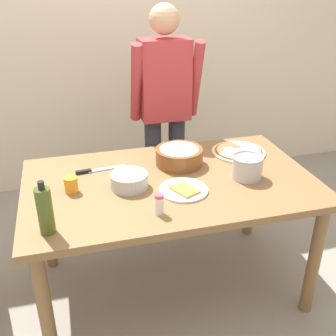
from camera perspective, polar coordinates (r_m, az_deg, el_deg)
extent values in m
plane|color=gray|center=(2.68, 0.29, -16.16)|extent=(8.00, 8.00, 0.00)
cube|color=beige|center=(3.58, -6.79, 17.99)|extent=(5.60, 0.10, 2.60)
cube|color=brown|center=(2.25, 0.33, -2.14)|extent=(1.60, 0.96, 0.04)
cylinder|color=brown|center=(2.10, -16.90, -18.86)|extent=(0.07, 0.07, 0.72)
cylinder|color=brown|center=(2.44, 19.94, -12.16)|extent=(0.07, 0.07, 0.72)
cylinder|color=brown|center=(2.73, -16.85, -7.06)|extent=(0.07, 0.07, 0.72)
cylinder|color=brown|center=(3.00, 11.65, -3.23)|extent=(0.07, 0.07, 0.72)
cylinder|color=#2D2D38|center=(3.06, -2.06, -0.57)|extent=(0.12, 0.12, 0.85)
cylinder|color=#2D2D38|center=(3.11, 1.17, -0.18)|extent=(0.12, 0.12, 0.85)
cube|color=#B7383D|center=(2.84, -0.48, 12.35)|extent=(0.34, 0.20, 0.55)
cylinder|color=#B7383D|center=(2.75, -4.55, 11.79)|extent=(0.07, 0.21, 0.55)
cylinder|color=#B7383D|center=(2.85, 3.96, 12.35)|extent=(0.07, 0.21, 0.55)
sphere|color=tan|center=(2.77, -0.52, 20.30)|extent=(0.20, 0.20, 0.20)
cylinder|color=beige|center=(2.60, 9.92, 2.25)|extent=(0.34, 0.34, 0.01)
cylinder|color=#B22D1E|center=(2.60, 9.94, 2.41)|extent=(0.30, 0.30, 0.00)
cylinder|color=beige|center=(2.60, 9.94, 2.49)|extent=(0.28, 0.28, 0.00)
cylinder|color=white|center=(2.13, 2.22, -3.11)|extent=(0.26, 0.26, 0.01)
cube|color=#CC8438|center=(2.11, 2.39, -3.09)|extent=(0.15, 0.17, 0.01)
cylinder|color=brown|center=(2.40, 1.59, 1.64)|extent=(0.28, 0.28, 0.10)
ellipsoid|color=beige|center=(2.38, 1.60, 2.52)|extent=(0.25, 0.25, 0.05)
cylinder|color=#B7B7BC|center=(2.16, -5.52, -1.77)|extent=(0.20, 0.20, 0.08)
cylinder|color=#47561E|center=(1.84, -16.96, -5.84)|extent=(0.07, 0.07, 0.22)
cylinder|color=black|center=(1.78, -17.50, -2.34)|extent=(0.03, 0.03, 0.04)
cylinder|color=#B7B7BC|center=(2.28, 11.11, 0.06)|extent=(0.17, 0.17, 0.12)
torus|color=#A5A5AD|center=(2.26, 11.25, 1.51)|extent=(0.17, 0.17, 0.01)
cylinder|color=orange|center=(2.16, -13.53, -2.31)|extent=(0.07, 0.07, 0.08)
cylinder|color=white|center=(1.92, -1.24, -5.33)|extent=(0.04, 0.04, 0.09)
cylinder|color=#D84C66|center=(1.89, -1.26, -3.97)|extent=(0.04, 0.04, 0.02)
cube|color=silver|center=(2.38, -8.64, -0.08)|extent=(0.22, 0.05, 0.01)
cube|color=black|center=(2.36, -11.82, -0.52)|extent=(0.09, 0.03, 0.02)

